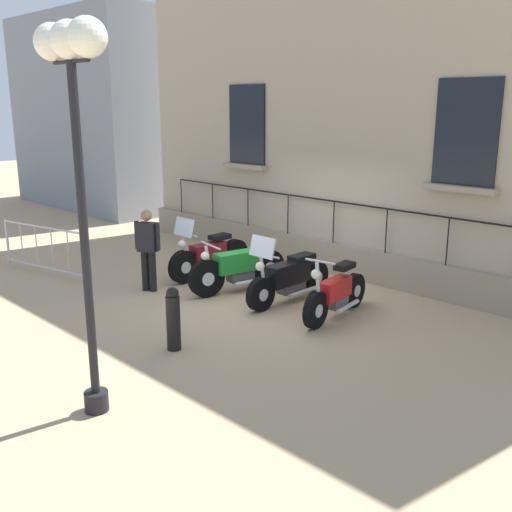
# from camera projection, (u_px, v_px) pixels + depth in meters

# --- Properties ---
(ground_plane) EXTENTS (60.00, 60.00, 0.00)m
(ground_plane) POSITION_uv_depth(u_px,v_px,m) (261.00, 296.00, 11.04)
(ground_plane) COLOR tan
(building_facade) EXTENTS (0.82, 12.11, 7.63)m
(building_facade) POSITION_uv_depth(u_px,v_px,m) (350.00, 92.00, 11.86)
(building_facade) COLOR tan
(building_facade) RESTS_ON ground_plane
(motorcycle_maroon) EXTENTS (2.07, 0.64, 1.32)m
(motorcycle_maroon) POSITION_uv_depth(u_px,v_px,m) (209.00, 256.00, 12.18)
(motorcycle_maroon) COLOR black
(motorcycle_maroon) RESTS_ON ground_plane
(motorcycle_green) EXTENTS (2.07, 0.80, 0.99)m
(motorcycle_green) POSITION_uv_depth(u_px,v_px,m) (238.00, 268.00, 11.23)
(motorcycle_green) COLOR black
(motorcycle_green) RESTS_ON ground_plane
(motorcycle_black) EXTENTS (2.10, 0.66, 1.31)m
(motorcycle_black) POSITION_uv_depth(u_px,v_px,m) (289.00, 278.00, 10.64)
(motorcycle_black) COLOR black
(motorcycle_black) RESTS_ON ground_plane
(motorcycle_red) EXTENTS (1.90, 0.54, 1.10)m
(motorcycle_red) POSITION_uv_depth(u_px,v_px,m) (336.00, 294.00, 9.84)
(motorcycle_red) COLOR black
(motorcycle_red) RESTS_ON ground_plane
(lamppost) EXTENTS (0.39, 1.09, 4.31)m
(lamppost) POSITION_uv_depth(u_px,v_px,m) (74.00, 107.00, 6.06)
(lamppost) COLOR black
(lamppost) RESTS_ON ground_plane
(crowd_barrier) EXTENTS (0.57, 2.49, 1.05)m
(crowd_barrier) POSITION_uv_depth(u_px,v_px,m) (44.00, 248.00, 12.28)
(crowd_barrier) COLOR #B7B7BF
(crowd_barrier) RESTS_ON ground_plane
(bollard) EXTENTS (0.21, 0.21, 0.95)m
(bollard) POSITION_uv_depth(u_px,v_px,m) (173.00, 318.00, 8.53)
(bollard) COLOR black
(bollard) RESTS_ON ground_plane
(pedestrian_standing) EXTENTS (0.35, 0.49, 1.58)m
(pedestrian_standing) POSITION_uv_depth(u_px,v_px,m) (148.00, 246.00, 11.13)
(pedestrian_standing) COLOR black
(pedestrian_standing) RESTS_ON ground_plane
(distant_building) EXTENTS (5.05, 6.73, 6.34)m
(distant_building) POSITION_uv_depth(u_px,v_px,m) (123.00, 113.00, 20.81)
(distant_building) COLOR gray
(distant_building) RESTS_ON ground_plane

